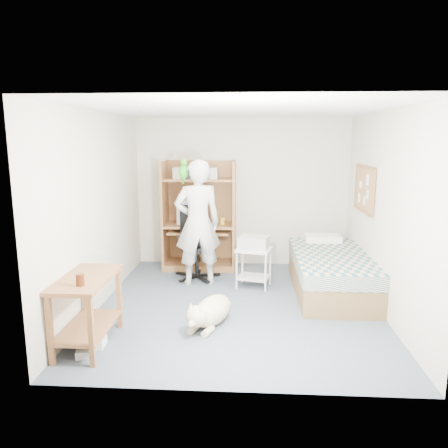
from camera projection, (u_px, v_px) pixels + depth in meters
The scene contains 21 objects.
floor at pixel (238, 305), 5.74m from camera, with size 4.00×4.00×0.00m, color #475160.
wall_back at pixel (242, 193), 7.46m from camera, with size 3.60×0.02×2.50m, color beige.
wall_right at pixel (384, 213), 5.39m from camera, with size 0.02×4.00×2.50m, color beige.
wall_left at pixel (99, 210), 5.61m from camera, with size 0.02×4.00×2.50m, color beige.
ceiling at pixel (239, 110), 5.26m from camera, with size 3.60×4.00×0.02m, color white.
computer_hutch at pixel (200, 220), 7.33m from camera, with size 1.20×0.63×1.80m.
bed at pixel (331, 272), 6.21m from camera, with size 1.02×2.02×0.66m.
side_desk at pixel (87, 300), 4.56m from camera, with size 0.50×1.00×0.75m.
corkboard at pixel (364, 189), 6.24m from camera, with size 0.04×0.94×0.66m.
office_chair at pixel (196, 253), 6.84m from camera, with size 0.63×0.64×1.12m.
person at pixel (198, 223), 6.43m from camera, with size 0.68×0.45×1.87m, color silver.
parrot at pixel (184, 170), 6.31m from camera, with size 0.14×0.24×0.38m.
dog at pixel (210, 311), 5.10m from camera, with size 0.57×1.01×0.40m.
printer_cart at pixel (254, 261), 6.40m from camera, with size 0.57×0.49×0.58m.
printer at pixel (254, 242), 6.35m from camera, with size 0.42×0.32×0.18m, color #AAAAA5.
crt_monitor at pixel (190, 211), 7.31m from camera, with size 0.47×0.49×0.41m.
keyboard at pixel (198, 230), 7.20m from camera, with size 0.45×0.16×0.03m, color beige.
pencil_cup at pixel (223, 221), 7.22m from camera, with size 0.08×0.08×0.12m, color gold.
drink_glass at pixel (80, 280), 4.24m from camera, with size 0.08×0.08×0.12m, color #431C0A.
floor_box_a at pixel (93, 342), 4.60m from camera, with size 0.25×0.20×0.10m, color silver.
floor_box_b at pixel (86, 351), 4.42m from camera, with size 0.18×0.22×0.08m, color #ABACA7.
Camera 1 is at (0.14, -5.43, 2.15)m, focal length 35.00 mm.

